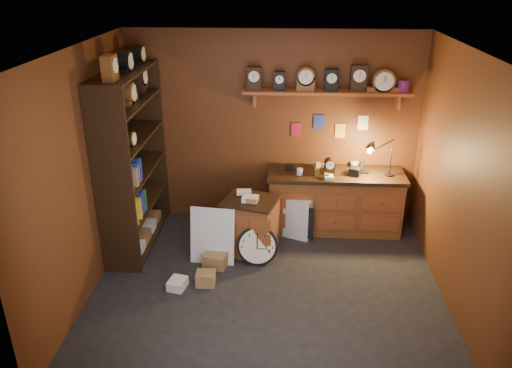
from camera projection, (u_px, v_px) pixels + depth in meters
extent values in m
plane|color=black|center=(267.00, 286.00, 5.83)|extent=(4.00, 4.00, 0.00)
cube|color=#572D14|center=(273.00, 129.00, 6.93)|extent=(4.00, 0.02, 2.70)
cube|color=#572D14|center=(259.00, 279.00, 3.64)|extent=(4.00, 0.02, 2.70)
cube|color=#572D14|center=(83.00, 176.00, 5.39)|extent=(0.02, 3.60, 2.70)
cube|color=#572D14|center=(460.00, 185.00, 5.17)|extent=(0.02, 3.60, 2.70)
cube|color=beige|center=(269.00, 51.00, 4.74)|extent=(4.00, 3.60, 0.02)
cube|color=brown|center=(327.00, 92.00, 6.52)|extent=(2.20, 0.30, 0.04)
cube|color=brown|center=(255.00, 99.00, 6.68)|extent=(0.04, 0.16, 0.20)
cube|color=brown|center=(398.00, 101.00, 6.58)|extent=(0.04, 0.16, 0.20)
cylinder|color=#B21419|center=(403.00, 86.00, 6.43)|extent=(0.16, 0.16, 0.15)
cube|color=maroon|center=(284.00, 130.00, 6.91)|extent=(0.14, 0.01, 0.20)
cube|color=navy|center=(306.00, 122.00, 6.84)|extent=(0.14, 0.01, 0.20)
cube|color=gold|center=(327.00, 131.00, 6.87)|extent=(0.14, 0.01, 0.20)
cube|color=silver|center=(350.00, 123.00, 6.81)|extent=(0.14, 0.01, 0.20)
cube|color=black|center=(116.00, 161.00, 6.37)|extent=(0.03, 1.60, 2.30)
cube|color=black|center=(114.00, 186.00, 5.64)|extent=(0.45, 0.03, 2.30)
cube|color=black|center=(149.00, 141.00, 7.07)|extent=(0.45, 0.03, 2.30)
cube|color=black|center=(141.00, 236.00, 6.80)|extent=(0.43, 1.54, 0.03)
cube|color=black|center=(138.00, 204.00, 6.60)|extent=(0.43, 1.54, 0.03)
cube|color=black|center=(135.00, 172.00, 6.41)|extent=(0.43, 1.54, 0.03)
cube|color=black|center=(131.00, 139.00, 6.23)|extent=(0.43, 1.54, 0.03)
cube|color=black|center=(127.00, 104.00, 6.05)|extent=(0.43, 1.54, 0.03)
cube|color=black|center=(124.00, 72.00, 5.90)|extent=(0.43, 1.54, 0.03)
cube|color=brown|center=(334.00, 202.00, 6.97)|extent=(1.80, 0.60, 0.80)
cube|color=black|center=(336.00, 174.00, 6.80)|extent=(1.86, 0.66, 0.05)
cube|color=brown|center=(336.00, 212.00, 6.69)|extent=(1.72, 0.02, 0.52)
cylinder|color=black|center=(389.00, 175.00, 6.70)|extent=(0.12, 0.12, 0.02)
cylinder|color=black|center=(390.00, 161.00, 6.62)|extent=(0.02, 0.02, 0.38)
cylinder|color=black|center=(384.00, 145.00, 6.50)|extent=(0.27, 0.09, 0.14)
cone|color=black|center=(373.00, 148.00, 6.50)|extent=(0.18, 0.14, 0.18)
cube|color=brown|center=(251.00, 227.00, 6.41)|extent=(0.73, 0.66, 0.71)
cube|color=black|center=(251.00, 201.00, 6.26)|extent=(0.78, 0.71, 0.03)
cube|color=brown|center=(249.00, 237.00, 6.18)|extent=(0.54, 0.17, 0.61)
cylinder|color=black|center=(257.00, 246.00, 6.19)|extent=(0.51, 0.16, 0.51)
cylinder|color=#F8F0C7|center=(257.00, 246.00, 6.16)|extent=(0.45, 0.10, 0.44)
cube|color=black|center=(257.00, 242.00, 6.12)|extent=(0.01, 0.04, 0.16)
cube|color=black|center=(262.00, 249.00, 6.16)|extent=(0.11, 0.01, 0.01)
cube|color=silver|center=(213.00, 261.00, 6.33)|extent=(0.57, 0.21, 0.73)
cube|color=silver|center=(296.00, 211.00, 6.97)|extent=(0.72, 0.72, 0.57)
cube|color=black|center=(297.00, 221.00, 6.71)|extent=(0.44, 0.20, 0.46)
cube|color=#9C7544|center=(216.00, 259.00, 6.20)|extent=(0.33, 0.30, 0.18)
cube|color=white|center=(177.00, 284.00, 5.78)|extent=(0.23, 0.26, 0.11)
cube|color=#9C7544|center=(206.00, 278.00, 5.84)|extent=(0.22, 0.18, 0.16)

